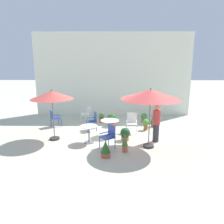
{
  "coord_description": "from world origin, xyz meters",
  "views": [
    {
      "loc": [
        0.14,
        -9.64,
        3.39
      ],
      "look_at": [
        0.0,
        0.53,
        0.98
      ],
      "focal_mm": 34.4,
      "sensor_mm": 36.0,
      "label": 1
    }
  ],
  "objects_px": {
    "patio_chair_1": "(87,113)",
    "patio_chair_2": "(109,135)",
    "patio_umbrella_0": "(151,95)",
    "potted_plant_4": "(125,142)",
    "patio_chair_3": "(132,121)",
    "potted_plant_8": "(153,119)",
    "potted_plant_0": "(157,115)",
    "cafe_table_0": "(89,131)",
    "potted_plant_5": "(112,119)",
    "potted_plant_1": "(125,134)",
    "potted_plant_3": "(101,118)",
    "cafe_table_1": "(110,125)",
    "potted_plant_2": "(105,149)",
    "patio_chair_4": "(54,117)",
    "patio_umbrella_1": "(52,96)",
    "potted_plant_6": "(144,118)",
    "standing_person": "(156,123)",
    "patio_chair_0": "(93,120)",
    "potted_plant_7": "(146,124)"
  },
  "relations": [
    {
      "from": "patio_chair_4",
      "to": "patio_umbrella_1",
      "type": "bearing_deg",
      "value": -75.07
    },
    {
      "from": "cafe_table_1",
      "to": "potted_plant_5",
      "type": "distance_m",
      "value": 1.56
    },
    {
      "from": "patio_chair_1",
      "to": "potted_plant_7",
      "type": "distance_m",
      "value": 3.44
    },
    {
      "from": "patio_chair_1",
      "to": "patio_chair_2",
      "type": "distance_m",
      "value": 3.95
    },
    {
      "from": "potted_plant_1",
      "to": "potted_plant_3",
      "type": "relative_size",
      "value": 1.05
    },
    {
      "from": "cafe_table_0",
      "to": "patio_chair_2",
      "type": "relative_size",
      "value": 0.81
    },
    {
      "from": "patio_chair_2",
      "to": "potted_plant_8",
      "type": "height_order",
      "value": "patio_chair_2"
    },
    {
      "from": "potted_plant_6",
      "to": "standing_person",
      "type": "bearing_deg",
      "value": -87.55
    },
    {
      "from": "cafe_table_1",
      "to": "potted_plant_8",
      "type": "height_order",
      "value": "potted_plant_8"
    },
    {
      "from": "patio_chair_1",
      "to": "patio_chair_2",
      "type": "height_order",
      "value": "patio_chair_2"
    },
    {
      "from": "cafe_table_0",
      "to": "potted_plant_0",
      "type": "bearing_deg",
      "value": 44.96
    },
    {
      "from": "potted_plant_4",
      "to": "potted_plant_5",
      "type": "distance_m",
      "value": 3.38
    },
    {
      "from": "patio_chair_2",
      "to": "patio_chair_4",
      "type": "height_order",
      "value": "patio_chair_2"
    },
    {
      "from": "patio_umbrella_0",
      "to": "patio_chair_0",
      "type": "xyz_separation_m",
      "value": [
        -2.46,
        2.15,
        -1.58
      ]
    },
    {
      "from": "patio_umbrella_0",
      "to": "potted_plant_4",
      "type": "relative_size",
      "value": 3.23
    },
    {
      "from": "patio_chair_2",
      "to": "potted_plant_2",
      "type": "distance_m",
      "value": 0.89
    },
    {
      "from": "cafe_table_1",
      "to": "potted_plant_8",
      "type": "distance_m",
      "value": 2.67
    },
    {
      "from": "cafe_table_1",
      "to": "potted_plant_5",
      "type": "height_order",
      "value": "cafe_table_1"
    },
    {
      "from": "cafe_table_0",
      "to": "patio_umbrella_0",
      "type": "bearing_deg",
      "value": -10.18
    },
    {
      "from": "cafe_table_1",
      "to": "potted_plant_8",
      "type": "xyz_separation_m",
      "value": [
        2.26,
        1.42,
        -0.11
      ]
    },
    {
      "from": "cafe_table_0",
      "to": "potted_plant_8",
      "type": "relative_size",
      "value": 0.97
    },
    {
      "from": "potted_plant_7",
      "to": "potted_plant_8",
      "type": "relative_size",
      "value": 0.73
    },
    {
      "from": "cafe_table_0",
      "to": "patio_chair_1",
      "type": "bearing_deg",
      "value": 98.63
    },
    {
      "from": "patio_chair_0",
      "to": "cafe_table_1",
      "type": "bearing_deg",
      "value": -43.57
    },
    {
      "from": "potted_plant_6",
      "to": "potted_plant_8",
      "type": "bearing_deg",
      "value": -64.42
    },
    {
      "from": "cafe_table_1",
      "to": "potted_plant_0",
      "type": "xyz_separation_m",
      "value": [
        2.69,
        2.67,
        -0.22
      ]
    },
    {
      "from": "potted_plant_3",
      "to": "potted_plant_5",
      "type": "xyz_separation_m",
      "value": [
        0.62,
        -0.63,
        0.07
      ]
    },
    {
      "from": "patio_chair_4",
      "to": "patio_chair_1",
      "type": "bearing_deg",
      "value": 28.44
    },
    {
      "from": "potted_plant_6",
      "to": "potted_plant_1",
      "type": "bearing_deg",
      "value": -112.98
    },
    {
      "from": "patio_umbrella_1",
      "to": "potted_plant_7",
      "type": "relative_size",
      "value": 3.95
    },
    {
      "from": "patio_chair_3",
      "to": "potted_plant_1",
      "type": "height_order",
      "value": "patio_chair_3"
    },
    {
      "from": "patio_umbrella_0",
      "to": "potted_plant_1",
      "type": "distance_m",
      "value": 2.18
    },
    {
      "from": "potted_plant_4",
      "to": "potted_plant_5",
      "type": "xyz_separation_m",
      "value": [
        -0.54,
        3.34,
        -0.03
      ]
    },
    {
      "from": "potted_plant_8",
      "to": "standing_person",
      "type": "distance_m",
      "value": 2.18
    },
    {
      "from": "patio_chair_4",
      "to": "potted_plant_6",
      "type": "bearing_deg",
      "value": 9.71
    },
    {
      "from": "cafe_table_1",
      "to": "patio_chair_1",
      "type": "distance_m",
      "value": 2.65
    },
    {
      "from": "potted_plant_1",
      "to": "potted_plant_4",
      "type": "distance_m",
      "value": 1.22
    },
    {
      "from": "cafe_table_1",
      "to": "patio_chair_0",
      "type": "height_order",
      "value": "patio_chair_0"
    },
    {
      "from": "standing_person",
      "to": "potted_plant_8",
      "type": "bearing_deg",
      "value": 82.91
    },
    {
      "from": "cafe_table_1",
      "to": "potted_plant_2",
      "type": "xyz_separation_m",
      "value": [
        -0.11,
        -2.28,
        -0.21
      ]
    },
    {
      "from": "patio_umbrella_1",
      "to": "cafe_table_0",
      "type": "xyz_separation_m",
      "value": [
        1.58,
        -0.38,
        -1.45
      ]
    },
    {
      "from": "patio_chair_1",
      "to": "potted_plant_0",
      "type": "bearing_deg",
      "value": 5.47
    },
    {
      "from": "patio_chair_3",
      "to": "potted_plant_8",
      "type": "xyz_separation_m",
      "value": [
        1.21,
        0.93,
        -0.14
      ]
    },
    {
      "from": "patio_umbrella_0",
      "to": "potted_plant_0",
      "type": "bearing_deg",
      "value": 74.69
    },
    {
      "from": "patio_umbrella_1",
      "to": "potted_plant_0",
      "type": "xyz_separation_m",
      "value": [
        5.14,
        3.18,
        -1.67
      ]
    },
    {
      "from": "patio_umbrella_1",
      "to": "cafe_table_1",
      "type": "relative_size",
      "value": 2.67
    },
    {
      "from": "potted_plant_4",
      "to": "cafe_table_0",
      "type": "bearing_deg",
      "value": 148.65
    },
    {
      "from": "cafe_table_0",
      "to": "potted_plant_7",
      "type": "distance_m",
      "value": 3.19
    },
    {
      "from": "patio_chair_3",
      "to": "standing_person",
      "type": "xyz_separation_m",
      "value": [
        0.95,
        -1.2,
        0.27
      ]
    },
    {
      "from": "potted_plant_1",
      "to": "potted_plant_4",
      "type": "xyz_separation_m",
      "value": [
        -0.06,
        -1.21,
        0.09
      ]
    }
  ]
}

